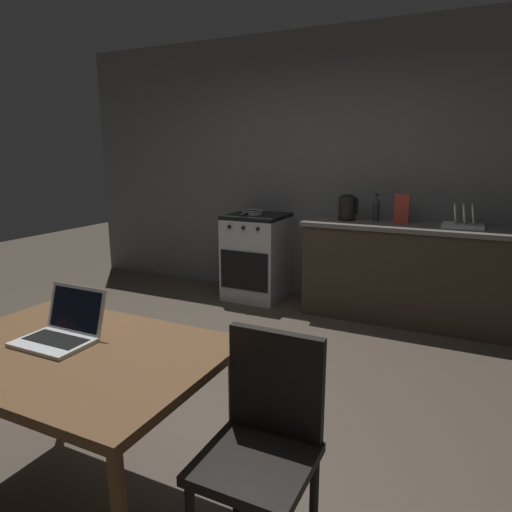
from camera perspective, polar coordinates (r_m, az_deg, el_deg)
name	(u,v)px	position (r m, az deg, el deg)	size (l,w,h in m)	color
ground_plane	(187,397)	(3.14, -8.63, -17.08)	(12.00, 12.00, 0.00)	#473D33
back_wall	(342,170)	(4.86, 10.75, 10.59)	(6.40, 0.10, 2.78)	#5E6061
kitchen_counter	(420,274)	(4.50, 19.84, -2.09)	(2.16, 0.64, 0.92)	#382D23
stove_oven	(257,256)	(4.94, 0.08, -0.05)	(0.60, 0.62, 0.92)	#B7BABF
dining_table	(75,365)	(2.14, -21.72, -12.52)	(1.25, 0.87, 0.75)	brown
chair	(264,437)	(1.82, 1.03, -21.72)	(0.40, 0.40, 0.91)	black
laptop	(61,331)	(2.20, -23.24, -8.64)	(0.32, 0.28, 0.22)	silver
electric_kettle	(347,208)	(4.51, 11.34, 5.92)	(0.19, 0.17, 0.25)	black
frying_pan	(252,212)	(4.85, -0.51, 5.52)	(0.24, 0.41, 0.05)	gray
cereal_box	(402,208)	(4.43, 17.82, 5.69)	(0.13, 0.05, 0.27)	#B2382D
dish_rack	(463,222)	(4.38, 24.53, 3.88)	(0.34, 0.26, 0.21)	silver
bottle_b	(376,208)	(4.53, 14.82, 5.82)	(0.07, 0.07, 0.26)	#2D2D33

